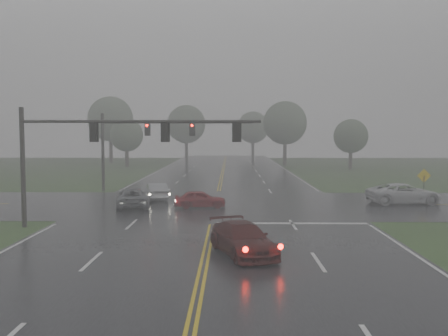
{
  "coord_description": "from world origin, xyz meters",
  "views": [
    {
      "loc": [
        1.02,
        -13.44,
        5.1
      ],
      "look_at": [
        0.64,
        16.0,
        3.04
      ],
      "focal_mm": 40.0,
      "sensor_mm": 36.0,
      "label": 1
    }
  ],
  "objects_px": {
    "sedan_red": "(200,208)",
    "signal_gantry_near": "(97,143)",
    "signal_gantry_far": "(150,136)",
    "sedan_maroon": "(243,255)",
    "car_grey": "(132,207)",
    "sedan_silver": "(156,200)",
    "pickup_white": "(404,204)"
  },
  "relations": [
    {
      "from": "sedan_maroon",
      "to": "sedan_silver",
      "type": "relative_size",
      "value": 1.15
    },
    {
      "from": "sedan_red",
      "to": "sedan_silver",
      "type": "height_order",
      "value": "sedan_silver"
    },
    {
      "from": "sedan_maroon",
      "to": "pickup_white",
      "type": "distance_m",
      "value": 19.46
    },
    {
      "from": "sedan_red",
      "to": "signal_gantry_far",
      "type": "bearing_deg",
      "value": 21.09
    },
    {
      "from": "sedan_maroon",
      "to": "signal_gantry_far",
      "type": "distance_m",
      "value": 24.76
    },
    {
      "from": "sedan_red",
      "to": "car_grey",
      "type": "relative_size",
      "value": 0.76
    },
    {
      "from": "sedan_maroon",
      "to": "sedan_red",
      "type": "xyz_separation_m",
      "value": [
        -2.6,
        13.15,
        0.0
      ]
    },
    {
      "from": "sedan_silver",
      "to": "car_grey",
      "type": "bearing_deg",
      "value": 57.41
    },
    {
      "from": "pickup_white",
      "to": "signal_gantry_near",
      "type": "xyz_separation_m",
      "value": [
        -19.71,
        -9.17,
        4.6
      ]
    },
    {
      "from": "sedan_silver",
      "to": "signal_gantry_near",
      "type": "xyz_separation_m",
      "value": [
        -1.5,
        -10.99,
        4.6
      ]
    },
    {
      "from": "car_grey",
      "to": "pickup_white",
      "type": "height_order",
      "value": "pickup_white"
    },
    {
      "from": "sedan_maroon",
      "to": "signal_gantry_near",
      "type": "bearing_deg",
      "value": 122.15
    },
    {
      "from": "sedan_silver",
      "to": "pickup_white",
      "type": "relative_size",
      "value": 0.75
    },
    {
      "from": "sedan_maroon",
      "to": "signal_gantry_far",
      "type": "height_order",
      "value": "signal_gantry_far"
    },
    {
      "from": "sedan_maroon",
      "to": "car_grey",
      "type": "height_order",
      "value": "sedan_maroon"
    },
    {
      "from": "sedan_maroon",
      "to": "car_grey",
      "type": "distance_m",
      "value": 15.28
    },
    {
      "from": "car_grey",
      "to": "sedan_silver",
      "type": "bearing_deg",
      "value": -118.57
    },
    {
      "from": "sedan_red",
      "to": "signal_gantry_far",
      "type": "relative_size",
      "value": 0.27
    },
    {
      "from": "car_grey",
      "to": "signal_gantry_far",
      "type": "bearing_deg",
      "value": -100.01
    },
    {
      "from": "signal_gantry_far",
      "to": "car_grey",
      "type": "bearing_deg",
      "value": -88.17
    },
    {
      "from": "signal_gantry_near",
      "to": "sedan_red",
      "type": "bearing_deg",
      "value": 54.16
    },
    {
      "from": "sedan_maroon",
      "to": "sedan_red",
      "type": "bearing_deg",
      "value": 81.86
    },
    {
      "from": "signal_gantry_near",
      "to": "signal_gantry_far",
      "type": "relative_size",
      "value": 0.98
    },
    {
      "from": "sedan_maroon",
      "to": "sedan_red",
      "type": "height_order",
      "value": "sedan_maroon"
    },
    {
      "from": "sedan_maroon",
      "to": "sedan_silver",
      "type": "distance_m",
      "value": 18.19
    },
    {
      "from": "sedan_red",
      "to": "signal_gantry_near",
      "type": "xyz_separation_m",
      "value": [
        -5.08,
        -7.04,
        4.6
      ]
    },
    {
      "from": "sedan_red",
      "to": "signal_gantry_far",
      "type": "xyz_separation_m",
      "value": [
        -5.0,
        9.9,
        4.84
      ]
    },
    {
      "from": "sedan_silver",
      "to": "car_grey",
      "type": "height_order",
      "value": "sedan_silver"
    },
    {
      "from": "signal_gantry_far",
      "to": "sedan_silver",
      "type": "bearing_deg",
      "value": -76.63
    },
    {
      "from": "sedan_red",
      "to": "car_grey",
      "type": "xyz_separation_m",
      "value": [
        -4.69,
        0.28,
        0.0
      ]
    },
    {
      "from": "sedan_red",
      "to": "signal_gantry_near",
      "type": "height_order",
      "value": "signal_gantry_near"
    },
    {
      "from": "sedan_maroon",
      "to": "sedan_red",
      "type": "distance_m",
      "value": 13.41
    }
  ]
}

